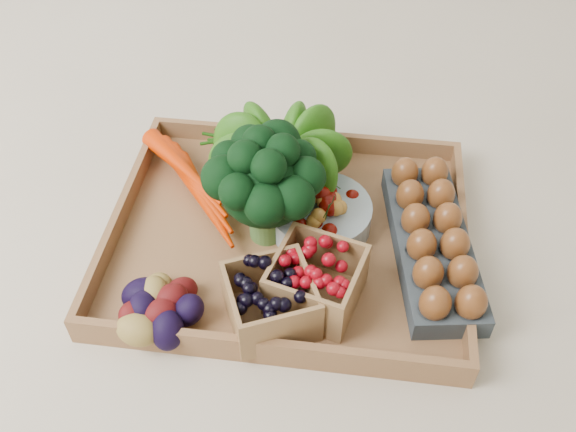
# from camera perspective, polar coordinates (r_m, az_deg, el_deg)

# --- Properties ---
(ground) EXTENTS (4.00, 4.00, 0.00)m
(ground) POSITION_cam_1_polar(r_m,az_deg,el_deg) (1.03, 0.00, -2.31)
(ground) COLOR beige
(ground) RESTS_ON ground
(tray) EXTENTS (0.55, 0.45, 0.01)m
(tray) POSITION_cam_1_polar(r_m,az_deg,el_deg) (1.02, 0.00, -2.03)
(tray) COLOR olive
(tray) RESTS_ON ground
(carrots) EXTENTS (0.23, 0.17, 0.06)m
(carrots) POSITION_cam_1_polar(r_m,az_deg,el_deg) (1.08, -8.46, 3.19)
(carrots) COLOR red
(carrots) RESTS_ON tray
(lettuce) EXTENTS (0.15, 0.15, 0.15)m
(lettuce) POSITION_cam_1_polar(r_m,az_deg,el_deg) (1.05, -0.43, 5.86)
(lettuce) COLOR #20510C
(lettuce) RESTS_ON tray
(broccoli) EXTENTS (0.18, 0.18, 0.14)m
(broccoli) POSITION_cam_1_polar(r_m,az_deg,el_deg) (0.97, -2.00, 1.18)
(broccoli) COLOR black
(broccoli) RESTS_ON tray
(cherry_bowl) EXTENTS (0.16, 0.16, 0.04)m
(cherry_bowl) POSITION_cam_1_polar(r_m,az_deg,el_deg) (1.02, 2.85, 0.06)
(cherry_bowl) COLOR #8C9EA5
(cherry_bowl) RESTS_ON tray
(egg_carton) EXTENTS (0.16, 0.32, 0.04)m
(egg_carton) POSITION_cam_1_polar(r_m,az_deg,el_deg) (1.00, 12.63, -2.58)
(egg_carton) COLOR #333C42
(egg_carton) RESTS_ON tray
(potatoes) EXTENTS (0.13, 0.13, 0.07)m
(potatoes) POSITION_cam_1_polar(r_m,az_deg,el_deg) (0.91, -11.54, -7.41)
(potatoes) COLOR #460B0C
(potatoes) RESTS_ON tray
(punnet_blackberry) EXTENTS (0.15, 0.15, 0.08)m
(punnet_blackberry) POSITION_cam_1_polar(r_m,az_deg,el_deg) (0.89, -1.54, -7.55)
(punnet_blackberry) COLOR black
(punnet_blackberry) RESTS_ON tray
(punnet_raspberry) EXTENTS (0.15, 0.15, 0.08)m
(punnet_raspberry) POSITION_cam_1_polar(r_m,az_deg,el_deg) (0.91, 2.51, -5.77)
(punnet_raspberry) COLOR maroon
(punnet_raspberry) RESTS_ON tray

